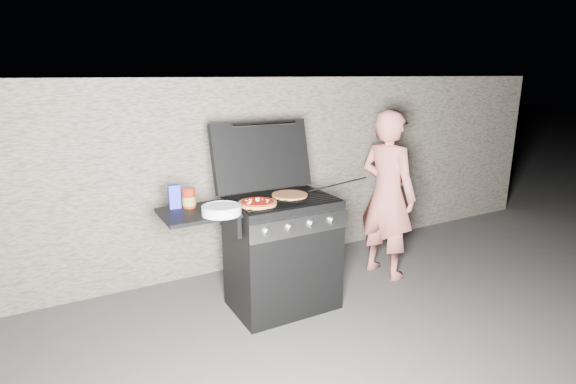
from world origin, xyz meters
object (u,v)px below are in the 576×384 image
pizza_topped (258,202)px  person (387,195)px  sauce_jar (189,198)px  gas_grill (254,259)px

pizza_topped → person: 1.39m
sauce_jar → pizza_topped: bearing=-23.6°
pizza_topped → person: bearing=6.9°
sauce_jar → person: 1.83m
gas_grill → person: 1.41m
pizza_topped → sauce_jar: size_ratio=1.93×
pizza_topped → person: person is taller
gas_grill → person: bearing=3.6°
pizza_topped → gas_grill: bearing=94.9°
gas_grill → person: (1.37, 0.09, 0.31)m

